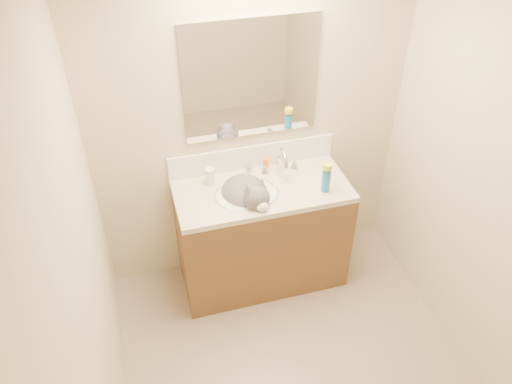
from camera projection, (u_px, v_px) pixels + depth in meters
ground at (304, 384)px, 3.19m from camera, size 2.50×2.50×0.00m
room_shell at (324, 205)px, 2.27m from camera, size 2.24×2.54×2.52m
vanity_cabinet at (262, 237)px, 3.67m from camera, size 1.20×0.55×0.82m
counter_slab at (262, 191)px, 3.41m from camera, size 1.20×0.55×0.04m
basin at (247, 202)px, 3.39m from camera, size 0.45×0.36×0.14m
faucet at (282, 163)px, 3.49m from camera, size 0.28×0.20×0.21m
cat at (247, 196)px, 3.36m from camera, size 0.44×0.49×0.35m
backsplash at (252, 157)px, 3.54m from camera, size 1.20×0.02×0.18m
mirror at (252, 80)px, 3.18m from camera, size 0.90×0.02×0.80m
pill_bottle at (210, 176)px, 3.41m from camera, size 0.07×0.07×0.12m
pill_label at (210, 178)px, 3.42m from camera, size 0.07×0.07×0.04m
silver_jar at (249, 169)px, 3.54m from camera, size 0.06×0.06×0.05m
amber_bottle at (266, 164)px, 3.54m from camera, size 0.05×0.05×0.10m
toothbrush at (272, 184)px, 3.43m from camera, size 0.04×0.13×0.01m
toothbrush_head at (272, 183)px, 3.43m from camera, size 0.02×0.03×0.01m
spray_can at (326, 181)px, 3.33m from camera, size 0.07×0.07×0.16m
spray_cap at (327, 166)px, 3.26m from camera, size 0.08×0.08×0.04m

